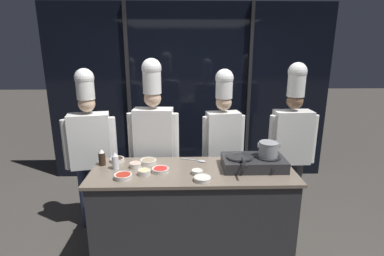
{
  "coord_description": "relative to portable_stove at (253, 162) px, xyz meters",
  "views": [
    {
      "loc": [
        -0.08,
        -2.66,
        2.09
      ],
      "look_at": [
        0.0,
        0.25,
        1.28
      ],
      "focal_mm": 28.0,
      "sensor_mm": 36.0,
      "label": 1
    }
  ],
  "objects": [
    {
      "name": "chef_head",
      "position": [
        -1.73,
        0.51,
        0.07
      ],
      "size": [
        0.57,
        0.31,
        1.86
      ],
      "rotation": [
        0.0,
        0.0,
        3.34
      ],
      "color": "#2D3856",
      "rests_on": "ground_plane"
    },
    {
      "name": "serving_spoon_slotted",
      "position": [
        -0.53,
        0.18,
        -0.05
      ],
      "size": [
        0.26,
        0.13,
        0.02
      ],
      "color": "#B2B5BA",
      "rests_on": "demo_counter"
    },
    {
      "name": "prep_bowl_shrimp",
      "position": [
        -1.15,
        0.03,
        -0.03
      ],
      "size": [
        0.11,
        0.11,
        0.05
      ],
      "color": "silver",
      "rests_on": "demo_counter"
    },
    {
      "name": "squeeze_bottle_clear",
      "position": [
        -1.34,
        -0.0,
        0.03
      ],
      "size": [
        0.06,
        0.06,
        0.17
      ],
      "color": "white",
      "rests_on": "demo_counter"
    },
    {
      "name": "chef_line",
      "position": [
        -0.23,
        0.6,
        0.1
      ],
      "size": [
        0.49,
        0.24,
        1.84
      ],
      "rotation": [
        0.0,
        0.0,
        3.28
      ],
      "color": "#232326",
      "rests_on": "ground_plane"
    },
    {
      "name": "prep_bowl_ginger",
      "position": [
        -1.04,
        -0.14,
        -0.03
      ],
      "size": [
        0.12,
        0.12,
        0.05
      ],
      "color": "silver",
      "rests_on": "demo_counter"
    },
    {
      "name": "prep_bowl_soy_glaze",
      "position": [
        -1.37,
        0.19,
        -0.03
      ],
      "size": [
        0.15,
        0.15,
        0.04
      ],
      "color": "silver",
      "rests_on": "demo_counter"
    },
    {
      "name": "stock_pot",
      "position": [
        0.14,
        0.0,
        0.14
      ],
      "size": [
        0.21,
        0.19,
        0.14
      ],
      "color": "#93969B",
      "rests_on": "portable_stove"
    },
    {
      "name": "portable_stove",
      "position": [
        0.0,
        0.0,
        0.0
      ],
      "size": [
        0.6,
        0.38,
        0.12
      ],
      "color": "#28282B",
      "rests_on": "demo_counter"
    },
    {
      "name": "ground_plane",
      "position": [
        -0.59,
        -0.05,
        -0.99
      ],
      "size": [
        24.0,
        24.0,
        0.0
      ],
      "primitive_type": "plane",
      "color": "#47423D"
    },
    {
      "name": "prep_bowl_garlic",
      "position": [
        -0.56,
        -0.14,
        -0.03
      ],
      "size": [
        0.1,
        0.1,
        0.04
      ],
      "color": "silver",
      "rests_on": "demo_counter"
    },
    {
      "name": "prep_bowl_chili_flakes",
      "position": [
        -1.22,
        -0.22,
        -0.03
      ],
      "size": [
        0.16,
        0.16,
        0.04
      ],
      "color": "silver",
      "rests_on": "demo_counter"
    },
    {
      "name": "chef_sous",
      "position": [
        -1.01,
        0.51,
        0.13
      ],
      "size": [
        0.57,
        0.24,
        1.96
      ],
      "rotation": [
        0.0,
        0.0,
        3.09
      ],
      "color": "#2D3856",
      "rests_on": "ground_plane"
    },
    {
      "name": "prep_bowl_bell_pepper",
      "position": [
        -0.9,
        -0.08,
        -0.03
      ],
      "size": [
        0.16,
        0.16,
        0.04
      ],
      "color": "silver",
      "rests_on": "demo_counter"
    },
    {
      "name": "frying_pan",
      "position": [
        -0.14,
        -0.01,
        0.08
      ],
      "size": [
        0.27,
        0.46,
        0.04
      ],
      "color": "#232326",
      "rests_on": "portable_stove"
    },
    {
      "name": "chef_pastry",
      "position": [
        0.56,
        0.55,
        0.1
      ],
      "size": [
        0.56,
        0.23,
        1.91
      ],
      "rotation": [
        0.0,
        0.0,
        3.17
      ],
      "color": "#4C4C51",
      "rests_on": "ground_plane"
    },
    {
      "name": "prep_bowl_mushrooms",
      "position": [
        -1.04,
        0.13,
        -0.03
      ],
      "size": [
        0.16,
        0.16,
        0.05
      ],
      "color": "silver",
      "rests_on": "demo_counter"
    },
    {
      "name": "prep_bowl_onion",
      "position": [
        -0.51,
        -0.28,
        -0.03
      ],
      "size": [
        0.15,
        0.15,
        0.04
      ],
      "color": "silver",
      "rests_on": "demo_counter"
    },
    {
      "name": "window_wall_back",
      "position": [
        -0.59,
        1.91,
        0.36
      ],
      "size": [
        4.34,
        0.09,
        2.7
      ],
      "color": "black",
      "rests_on": "ground_plane"
    },
    {
      "name": "squeeze_bottle_soy",
      "position": [
        -1.49,
        0.1,
        0.02
      ],
      "size": [
        0.07,
        0.07,
        0.17
      ],
      "color": "#332319",
      "rests_on": "demo_counter"
    },
    {
      "name": "demo_counter",
      "position": [
        -0.59,
        -0.05,
        -0.52
      ],
      "size": [
        1.95,
        0.7,
        0.93
      ],
      "color": "#2D2D30",
      "rests_on": "ground_plane"
    }
  ]
}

